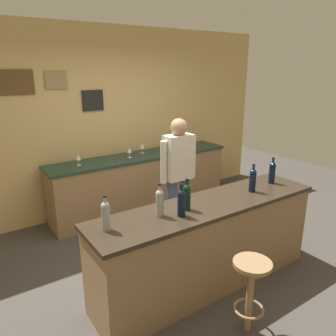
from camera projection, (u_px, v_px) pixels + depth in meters
ground_plane at (184, 264)px, 3.81m from camera, size 10.00×10.00×0.00m
back_wall at (105, 122)px, 5.00m from camera, size 6.00×0.09×2.80m
bar_counter at (208, 244)px, 3.36m from camera, size 2.51×0.60×0.92m
side_counter at (142, 182)px, 5.20m from camera, size 2.94×0.56×0.90m
bartender at (178, 173)px, 4.09m from camera, size 0.52×0.21×1.62m
bar_stool at (251, 285)px, 2.74m from camera, size 0.32×0.32×0.68m
wine_bottle_a at (106, 215)px, 2.65m from camera, size 0.07×0.07×0.31m
wine_bottle_b at (160, 202)px, 2.91m from camera, size 0.07×0.07×0.31m
wine_bottle_c at (181, 202)px, 2.91m from camera, size 0.07×0.07×0.31m
wine_bottle_d at (187, 196)px, 3.04m from camera, size 0.07×0.07×0.31m
wine_bottle_e at (253, 179)px, 3.49m from camera, size 0.07×0.07×0.31m
wine_bottle_f at (272, 172)px, 3.75m from camera, size 0.07×0.07×0.31m
wine_glass_a at (78, 158)px, 4.50m from camera, size 0.07×0.07×0.16m
wine_glass_b at (129, 150)px, 4.90m from camera, size 0.07×0.07×0.16m
wine_glass_c at (142, 146)px, 5.15m from camera, size 0.07×0.07×0.16m
wine_glass_d at (168, 145)px, 5.26m from camera, size 0.07×0.07×0.16m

